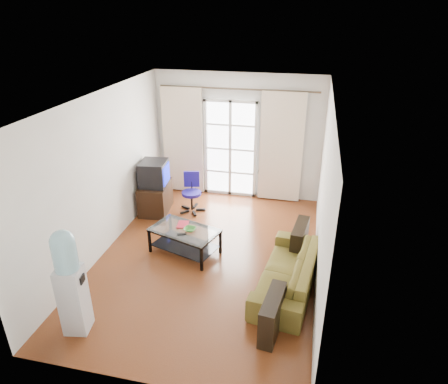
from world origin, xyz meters
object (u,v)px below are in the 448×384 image
object	(u,v)px
sofa	(288,271)
crt_tv	(153,173)
coffee_table	(185,238)
tv_stand	(155,197)
task_chair	(192,200)
water_cooler	(70,280)

from	to	relation	value
sofa	crt_tv	world-z (taller)	crt_tv
coffee_table	tv_stand	size ratio (longest dim) A/B	1.56
coffee_table	tv_stand	xyz separation A→B (m)	(-1.07, 1.37, 0.00)
task_chair	tv_stand	bearing A→B (deg)	-179.56
tv_stand	water_cooler	world-z (taller)	water_cooler
tv_stand	crt_tv	xyz separation A→B (m)	(-0.00, -0.03, 0.55)
sofa	task_chair	xyz separation A→B (m)	(-2.14, 2.09, -0.04)
coffee_table	task_chair	size ratio (longest dim) A/B	1.56
sofa	crt_tv	xyz separation A→B (m)	(-2.88, 1.88, 0.57)
coffee_table	task_chair	xyz separation A→B (m)	(-0.34, 1.54, -0.06)
coffee_table	water_cooler	bearing A→B (deg)	-112.23
crt_tv	task_chair	world-z (taller)	crt_tv
coffee_table	water_cooler	world-z (taller)	water_cooler
tv_stand	task_chair	world-z (taller)	task_chair
task_chair	coffee_table	bearing A→B (deg)	-90.61
crt_tv	coffee_table	bearing A→B (deg)	-56.48
task_chair	water_cooler	size ratio (longest dim) A/B	0.54
tv_stand	crt_tv	distance (m)	0.55
sofa	tv_stand	size ratio (longest dim) A/B	2.45
coffee_table	task_chair	distance (m)	1.58
crt_tv	task_chair	size ratio (longest dim) A/B	0.73
sofa	tv_stand	xyz separation A→B (m)	(-2.88, 1.92, 0.02)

